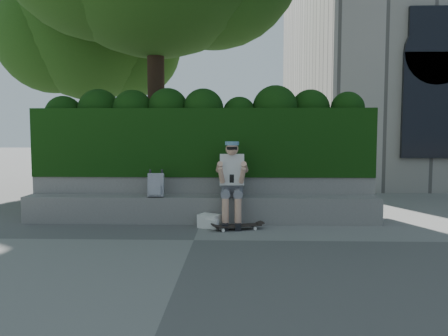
{
  "coord_description": "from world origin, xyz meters",
  "views": [
    {
      "loc": [
        0.61,
        -6.08,
        1.51
      ],
      "look_at": [
        0.4,
        1.0,
        0.95
      ],
      "focal_mm": 35.0,
      "sensor_mm": 36.0,
      "label": 1
    }
  ],
  "objects_px": {
    "backpack_plaid": "(156,185)",
    "backpack_ground": "(210,221)",
    "person": "(232,180)",
    "skateboard": "(238,226)"
  },
  "relations": [
    {
      "from": "skateboard",
      "to": "backpack_plaid",
      "type": "relative_size",
      "value": 1.95
    },
    {
      "from": "backpack_plaid",
      "to": "backpack_ground",
      "type": "distance_m",
      "value": 1.11
    },
    {
      "from": "person",
      "to": "skateboard",
      "type": "distance_m",
      "value": 0.8
    },
    {
      "from": "backpack_plaid",
      "to": "backpack_ground",
      "type": "relative_size",
      "value": 1.17
    },
    {
      "from": "person",
      "to": "backpack_ground",
      "type": "height_order",
      "value": "person"
    },
    {
      "from": "skateboard",
      "to": "backpack_plaid",
      "type": "height_order",
      "value": "backpack_plaid"
    },
    {
      "from": "backpack_ground",
      "to": "person",
      "type": "bearing_deg",
      "value": 60.52
    },
    {
      "from": "skateboard",
      "to": "backpack_plaid",
      "type": "xyz_separation_m",
      "value": [
        -1.37,
        0.48,
        0.58
      ]
    },
    {
      "from": "person",
      "to": "skateboard",
      "type": "bearing_deg",
      "value": -76.14
    },
    {
      "from": "person",
      "to": "backpack_plaid",
      "type": "bearing_deg",
      "value": 176.35
    }
  ]
}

